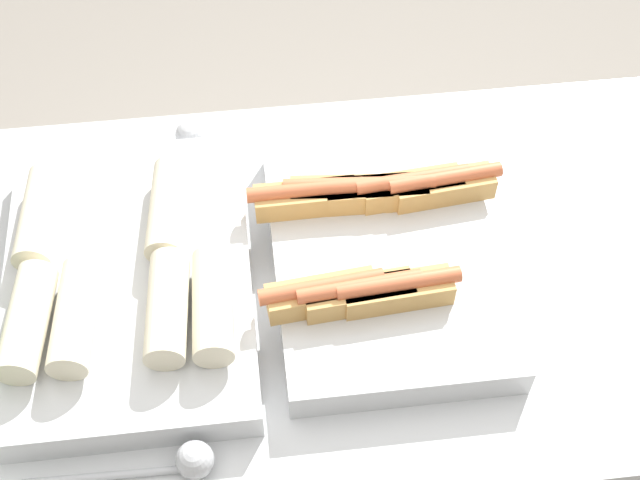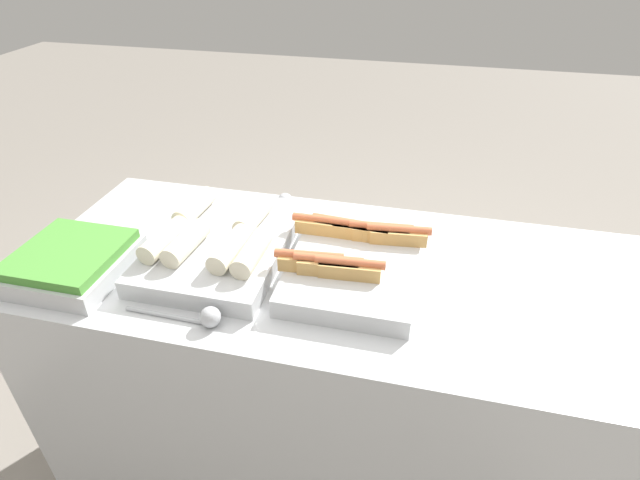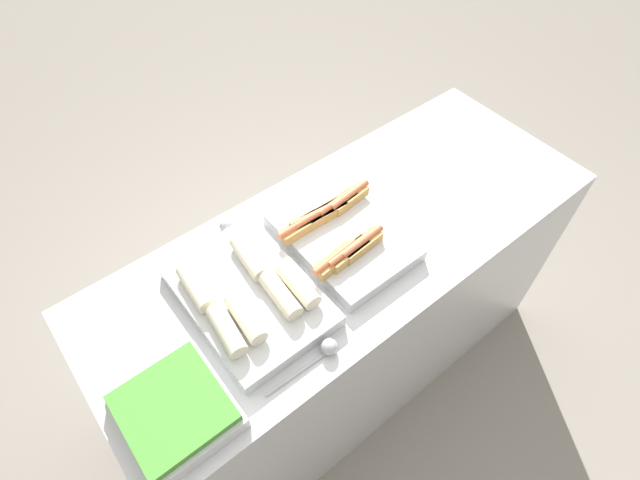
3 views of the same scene
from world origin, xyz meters
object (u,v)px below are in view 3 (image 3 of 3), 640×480
at_px(serving_spoon_near, 324,351).
at_px(tray_wraps, 249,296).
at_px(serving_spoon_far, 221,229).
at_px(tray_side_front, 175,412).
at_px(tray_hotdogs, 340,234).

bearing_deg(serving_spoon_near, tray_wraps, 104.15).
relative_size(tray_wraps, serving_spoon_far, 1.90).
bearing_deg(tray_side_front, tray_hotdogs, 14.67).
height_order(tray_wraps, serving_spoon_near, tray_wraps).
distance_m(tray_wraps, serving_spoon_far, 0.29).
bearing_deg(tray_wraps, tray_hotdogs, 2.00).
height_order(tray_side_front, serving_spoon_near, tray_side_front).
distance_m(tray_hotdogs, tray_side_front, 0.71).
bearing_deg(tray_side_front, serving_spoon_far, 47.82).
bearing_deg(serving_spoon_near, serving_spoon_far, 89.32).
xyz_separation_m(serving_spoon_near, serving_spoon_far, (0.01, 0.55, -0.00)).
bearing_deg(serving_spoon_far, tray_wraps, -104.73).
relative_size(tray_hotdogs, serving_spoon_far, 1.75).
bearing_deg(tray_wraps, serving_spoon_near, -75.85).
xyz_separation_m(tray_wraps, tray_side_front, (-0.33, -0.17, -0.00)).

